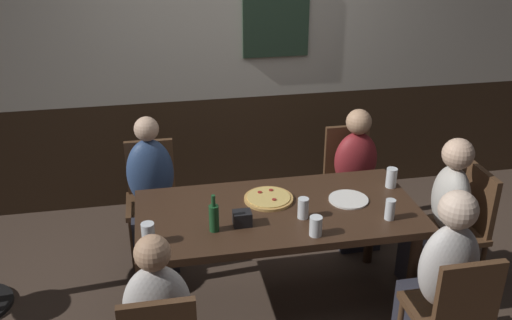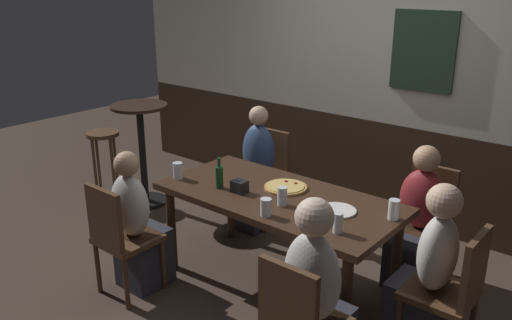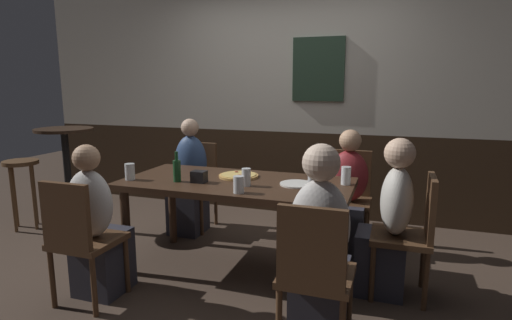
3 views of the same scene
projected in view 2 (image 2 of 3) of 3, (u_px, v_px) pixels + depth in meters
The scene contains 23 objects.
ground_plane at pixel (277, 283), 4.07m from camera, with size 12.00×12.00×0.00m, color #423328.
wall_back at pixel (388, 85), 4.84m from camera, with size 6.40×0.13×2.60m.
dining_table at pixel (278, 205), 3.85m from camera, with size 1.79×0.86×0.74m.
chair_right_far at pixel (426, 216), 4.05m from camera, with size 0.40×0.40×0.88m.
chair_left_far at pixel (266, 171), 4.99m from camera, with size 0.40×0.40×0.88m.
chair_left_near at pixel (119, 234), 3.76m from camera, with size 0.40×0.40×0.88m.
chair_head_east at pixel (453, 288), 3.12m from camera, with size 0.40×0.40×0.88m.
person_right_far at pixel (416, 228), 3.94m from camera, with size 0.34×0.37×1.10m.
person_left_far at pixel (255, 177), 4.88m from camera, with size 0.34×0.37×1.15m.
person_right_near at pixel (315, 307), 2.93m from camera, with size 0.34×0.37×1.17m.
person_left_near at pixel (138, 231), 3.90m from camera, with size 0.34×0.37×1.09m.
person_head_east at pixel (426, 281), 3.22m from camera, with size 0.37×0.34×1.13m.
pizza at pixel (286, 187), 3.94m from camera, with size 0.32×0.32×0.03m.
beer_glass_half at pixel (282, 197), 3.64m from camera, with size 0.07×0.07×0.13m.
pint_glass_amber at pixel (338, 224), 3.24m from camera, with size 0.06×0.06×0.13m.
beer_glass_tall at pixel (266, 208), 3.48m from camera, with size 0.08×0.08×0.12m.
tumbler_water at pixel (394, 211), 3.42m from camera, with size 0.07×0.07×0.14m.
highball_clear at pixel (178, 171), 4.12m from camera, with size 0.08×0.08×0.13m.
beer_bottle_green at pixel (219, 176), 3.93m from camera, with size 0.06×0.06×0.24m.
plate_white_large at pixel (337, 210), 3.56m from camera, with size 0.26×0.26×0.01m, color white.
condiment_caddy at pixel (240, 186), 3.86m from camera, with size 0.11×0.09×0.09m, color black.
side_bar_table at pixel (142, 147), 5.32m from camera, with size 0.56×0.56×1.05m.
bar_stool at pixel (104, 146), 5.50m from camera, with size 0.34×0.34×0.72m.
Camera 2 is at (2.13, -2.82, 2.24)m, focal length 36.91 mm.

